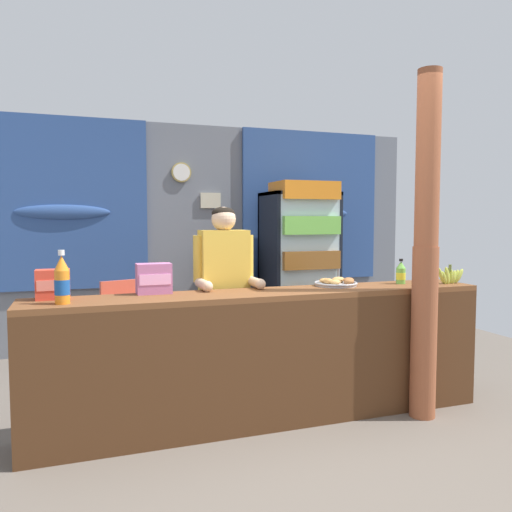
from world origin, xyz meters
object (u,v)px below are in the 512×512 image
object	(u,v)px
pastry_tray	(336,283)
soda_bottle_orange_soda	(62,281)
snack_box_wafer	(154,278)
banana_bunch	(450,276)
soda_bottle_lime_soda	(401,273)
shopkeeper	(224,282)
plastic_lawn_chair	(126,318)
snack_box_crackers	(53,284)
stall_counter	(273,346)
drink_fridge	(301,257)
timber_post	(426,254)
bottle_shelf_rack	(225,295)

from	to	relation	value
pastry_tray	soda_bottle_orange_soda	bearing A→B (deg)	-174.13
snack_box_wafer	banana_bunch	bearing A→B (deg)	-5.82
soda_bottle_lime_soda	pastry_tray	size ratio (longest dim) A/B	0.60
shopkeeper	plastic_lawn_chair	bearing A→B (deg)	115.19
soda_bottle_orange_soda	snack_box_crackers	distance (m)	0.23
banana_bunch	soda_bottle_lime_soda	bearing A→B (deg)	162.19
soda_bottle_orange_soda	snack_box_crackers	xyz separation A→B (m)	(-0.06, 0.22, -0.04)
stall_counter	soda_bottle_lime_soda	world-z (taller)	soda_bottle_lime_soda
drink_fridge	banana_bunch	size ratio (longest dim) A/B	6.85
snack_box_crackers	snack_box_wafer	bearing A→B (deg)	3.60
soda_bottle_lime_soda	shopkeeper	bearing A→B (deg)	166.55
banana_bunch	stall_counter	bearing A→B (deg)	-178.58
shopkeeper	soda_bottle_lime_soda	world-z (taller)	shopkeeper
plastic_lawn_chair	shopkeeper	size ratio (longest dim) A/B	0.55
timber_post	soda_bottle_orange_soda	bearing A→B (deg)	174.65
bottle_shelf_rack	soda_bottle_orange_soda	bearing A→B (deg)	-126.98
snack_box_crackers	shopkeeper	bearing A→B (deg)	11.84
timber_post	plastic_lawn_chair	world-z (taller)	timber_post
pastry_tray	stall_counter	bearing A→B (deg)	-160.00
shopkeeper	snack_box_crackers	bearing A→B (deg)	-168.16
soda_bottle_orange_soda	shopkeeper	bearing A→B (deg)	22.07
shopkeeper	pastry_tray	xyz separation A→B (m)	(0.84, -0.27, -0.01)
banana_bunch	pastry_tray	bearing A→B (deg)	168.59
soda_bottle_lime_soda	snack_box_wafer	size ratio (longest dim) A/B	0.85
bottle_shelf_rack	soda_bottle_lime_soda	distance (m)	2.30
plastic_lawn_chair	soda_bottle_orange_soda	size ratio (longest dim) A/B	2.59
plastic_lawn_chair	banana_bunch	world-z (taller)	banana_bunch
bottle_shelf_rack	pastry_tray	size ratio (longest dim) A/B	3.45
soda_bottle_orange_soda	snack_box_wafer	size ratio (longest dim) A/B	1.39
timber_post	shopkeeper	xyz separation A→B (m)	(-1.33, 0.71, -0.24)
drink_fridge	soda_bottle_orange_soda	world-z (taller)	drink_fridge
shopkeeper	soda_bottle_lime_soda	bearing A→B (deg)	-13.45
snack_box_crackers	soda_bottle_orange_soda	bearing A→B (deg)	-73.93
drink_fridge	soda_bottle_lime_soda	bearing A→B (deg)	-88.70
soda_bottle_lime_soda	bottle_shelf_rack	bearing A→B (deg)	113.05
stall_counter	snack_box_crackers	xyz separation A→B (m)	(-1.45, 0.24, 0.47)
bottle_shelf_rack	pastry_tray	bearing A→B (deg)	-80.55
timber_post	snack_box_crackers	world-z (taller)	timber_post
timber_post	drink_fridge	bearing A→B (deg)	89.66
stall_counter	timber_post	xyz separation A→B (m)	(1.12, -0.21, 0.64)
stall_counter	soda_bottle_orange_soda	world-z (taller)	soda_bottle_orange_soda
timber_post	soda_bottle_lime_soda	distance (m)	0.42
bottle_shelf_rack	shopkeeper	distance (m)	1.86
shopkeeper	pastry_tray	distance (m)	0.88
plastic_lawn_chair	snack_box_crackers	distance (m)	1.80
stall_counter	soda_bottle_lime_soda	xyz separation A→B (m)	(1.17, 0.16, 0.46)
stall_counter	shopkeeper	bearing A→B (deg)	113.47
stall_counter	snack_box_wafer	bearing A→B (deg)	160.57
snack_box_wafer	banana_bunch	xyz separation A→B (m)	(2.35, -0.24, -0.05)
soda_bottle_orange_soda	snack_box_wafer	xyz separation A→B (m)	(0.59, 0.26, -0.03)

